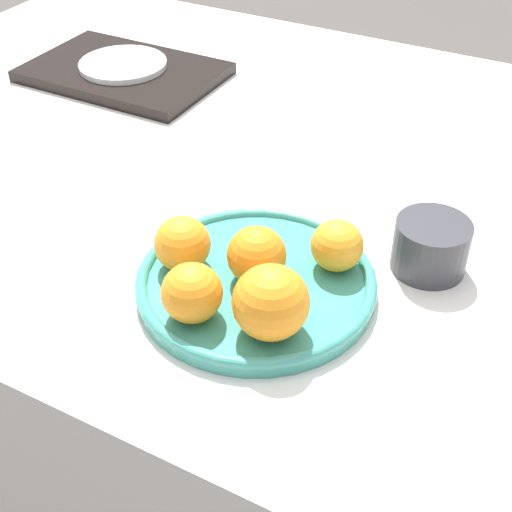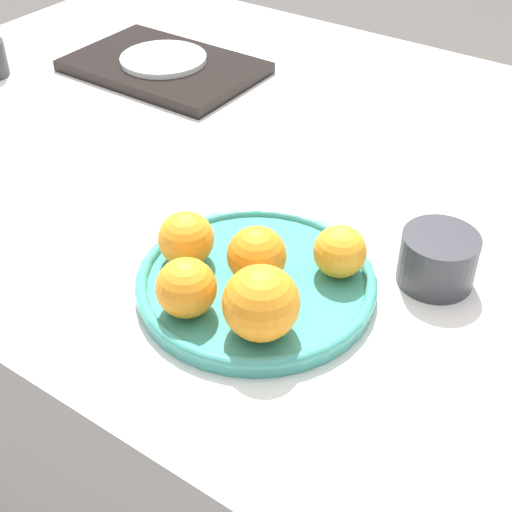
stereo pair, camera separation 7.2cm
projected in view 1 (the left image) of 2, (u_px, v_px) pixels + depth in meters
ground_plane at (245, 461)px, 1.55m from camera, size 12.00×12.00×0.00m
table at (243, 334)px, 1.31m from camera, size 1.48×1.03×0.77m
fruit_platter at (256, 282)px, 0.81m from camera, size 0.28×0.28×0.02m
orange_0 at (257, 255)px, 0.79m from camera, size 0.07×0.07×0.07m
orange_1 at (182, 244)px, 0.81m from camera, size 0.06×0.06×0.06m
orange_2 at (337, 245)px, 0.81m from camera, size 0.06×0.06×0.06m
orange_3 at (192, 293)px, 0.74m from camera, size 0.07×0.07×0.07m
orange_4 at (271, 302)px, 0.72m from camera, size 0.08×0.08×0.08m
serving_tray at (124, 72)px, 1.27m from camera, size 0.34×0.22×0.02m
side_plate at (123, 64)px, 1.26m from camera, size 0.15×0.15×0.01m
cup_0 at (431, 246)px, 0.83m from camera, size 0.09×0.09×0.06m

